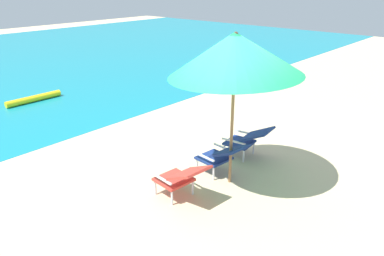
% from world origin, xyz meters
% --- Properties ---
extents(ground_plane, '(40.00, 40.00, 0.00)m').
position_xyz_m(ground_plane, '(0.00, 4.00, 0.00)').
color(ground_plane, '#CCB78E').
extents(swim_buoy, '(1.60, 0.18, 0.18)m').
position_xyz_m(swim_buoy, '(-0.10, 6.57, 0.10)').
color(swim_buoy, yellow).
rests_on(swim_buoy, ocean_band).
extents(lounge_chair_left, '(0.62, 0.92, 0.68)m').
position_xyz_m(lounge_chair_left, '(-1.00, -0.04, 0.40)').
color(lounge_chair_left, red).
rests_on(lounge_chair_left, ground_plane).
extents(lounge_chair_center, '(0.62, 0.92, 0.68)m').
position_xyz_m(lounge_chair_center, '(0.03, -0.05, 0.40)').
color(lounge_chair_center, navy).
rests_on(lounge_chair_center, ground_plane).
extents(lounge_chair_right, '(0.64, 0.94, 0.68)m').
position_xyz_m(lounge_chair_right, '(0.95, 0.00, 0.40)').
color(lounge_chair_right, navy).
rests_on(lounge_chair_right, ground_plane).
extents(beach_umbrella_center, '(2.82, 2.84, 2.60)m').
position_xyz_m(beach_umbrella_center, '(-0.05, -0.31, 2.22)').
color(beach_umbrella_center, olive).
rests_on(beach_umbrella_center, ground_plane).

